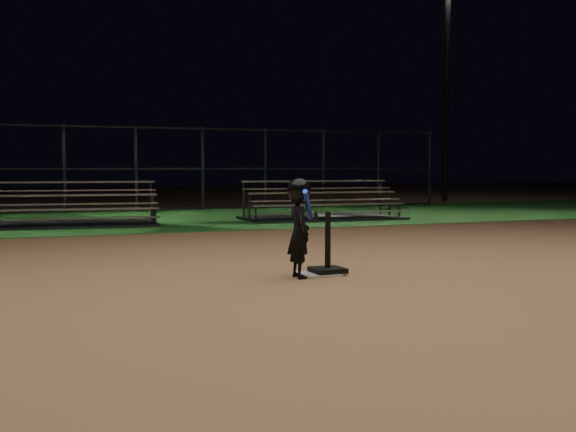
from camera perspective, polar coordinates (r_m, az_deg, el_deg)
The scene contains 9 objects.
ground at distance 8.57m, azimuth 2.48°, elevation -4.77°, with size 80.00×80.00×0.00m, color #AD794E.
grass_strip at distance 18.11m, azimuth -10.56°, elevation -0.19°, with size 60.00×8.00×0.01m, color #1B551B.
home_plate at distance 8.57m, azimuth 2.48°, elevation -4.69°, with size 0.45×0.45×0.02m, color beige.
batting_tee at distance 8.59m, azimuth 3.23°, elevation -3.70°, with size 0.38×0.38×0.74m.
child_batter at distance 8.26m, azimuth 0.90°, elevation -0.72°, with size 0.42×0.57×1.18m.
bleacher_left at distance 16.30m, azimuth -17.58°, elevation -0.07°, with size 4.19×2.39×0.98m.
bleacher_right at distance 17.61m, azimuth 2.81°, elevation 0.39°, with size 4.01×2.10×0.96m.
backstop_fence at distance 21.02m, azimuth -12.19°, elevation 3.75°, with size 20.08×0.08×2.50m.
light_pole_right at distance 27.69m, azimuth 12.79°, elevation 11.45°, with size 0.90×0.53×8.30m.
Camera 1 is at (-3.47, -7.73, 1.31)m, focal length 43.96 mm.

